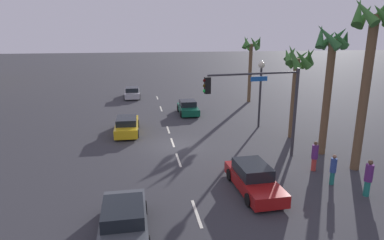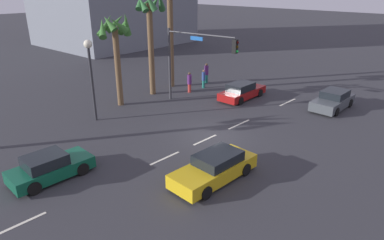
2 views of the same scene
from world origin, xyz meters
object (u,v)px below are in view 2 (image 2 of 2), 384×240
Objects in this scene: streetlamp at (90,65)px; palm_tree_0 at (150,22)px; car_2 at (215,168)px; traffic_signal at (192,54)px; pedestrian_0 at (206,73)px; car_3 at (333,100)px; car_4 at (242,91)px; pedestrian_2 at (189,82)px; car_1 at (50,167)px; palm_tree_3 at (170,9)px; pedestrian_1 at (204,78)px; palm_tree_1 at (115,36)px.

palm_tree_0 reaches higher than streetlamp.
car_2 is 0.55× the size of palm_tree_0.
pedestrian_0 is at bearing 31.78° from traffic_signal.
car_4 is at bearing 114.01° from car_3.
car_4 is 2.61× the size of pedestrian_2.
car_4 is at bearing -67.82° from pedestrian_2.
palm_tree_3 is (15.25, 7.71, 6.34)m from car_1.
palm_tree_3 reaches higher than pedestrian_1.
car_2 is at bearing -46.39° from car_1.
car_1 is 0.46× the size of palm_tree_0.
car_2 is 13.10m from car_4.
palm_tree_0 is at bearing 156.35° from pedestrian_1.
palm_tree_1 is (8.89, 6.85, 4.73)m from car_1.
pedestrian_1 is (-1.48, -0.98, -0.11)m from pedestrian_0.
palm_tree_0 is at bearing 15.49° from streetlamp.
car_3 reaches higher than car_1.
palm_tree_3 is at bearing 85.68° from pedestrian_2.
car_1 is 0.62× the size of traffic_signal.
pedestrian_1 is 1.88m from pedestrian_2.
palm_tree_3 is (9.54, 2.44, 2.97)m from streetlamp.
pedestrian_2 is at bearing -0.41° from streetlamp.
streetlamp is at bearing -175.80° from pedestrian_0.
streetlamp is 3.80m from palm_tree_1.
streetlamp is 0.66× the size of palm_tree_0.
palm_tree_1 is at bearing 134.27° from traffic_signal.
car_1 is at bearing -137.30° from streetlamp.
pedestrian_0 is 3.50m from pedestrian_2.
car_2 is 15.74m from palm_tree_0.
car_3 is at bearing -50.88° from traffic_signal.
pedestrian_1 reaches higher than car_1.
traffic_signal is 0.74× the size of palm_tree_0.
car_3 is 18.12m from streetlamp.
pedestrian_1 is (11.23, -0.04, -3.08)m from streetlamp.
car_4 is 0.66× the size of palm_tree_1.
palm_tree_0 is (12.53, 7.16, 5.49)m from car_1.
car_4 is at bearing -26.17° from traffic_signal.
pedestrian_1 is at bearing -55.77° from palm_tree_3.
car_3 is at bearing -37.98° from streetlamp.
streetlamp is 7.38m from palm_tree_0.
pedestrian_0 is 1.06× the size of pedestrian_2.
palm_tree_0 is (-0.34, 4.39, 2.07)m from traffic_signal.
palm_tree_3 is at bearing 124.23° from pedestrian_1.
palm_tree_0 reaches higher than pedestrian_1.
car_2 is at bearing -130.54° from pedestrian_2.
car_2 is 13.96m from palm_tree_1.
pedestrian_0 is at bearing -25.40° from palm_tree_3.
car_4 is 11.05m from palm_tree_1.
pedestrian_2 reaches higher than car_3.
pedestrian_0 is (-1.33, 11.89, 0.36)m from car_3.
traffic_signal is 5.86m from palm_tree_1.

